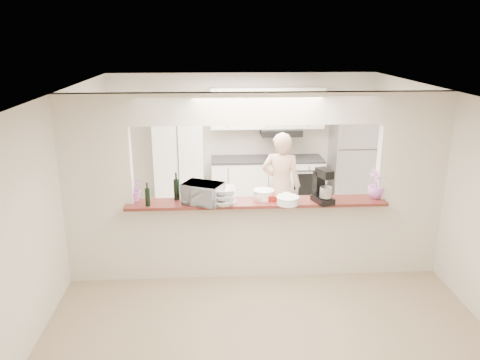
{
  "coord_description": "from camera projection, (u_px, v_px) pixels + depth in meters",
  "views": [
    {
      "loc": [
        -0.54,
        -5.79,
        3.19
      ],
      "look_at": [
        -0.2,
        0.3,
        1.27
      ],
      "focal_mm": 35.0,
      "sensor_mm": 36.0,
      "label": 1
    }
  ],
  "objects": [
    {
      "name": "plate_stack_b",
      "position": [
        288.0,
        200.0,
        6.0
      ],
      "size": [
        0.29,
        0.29,
        0.1
      ],
      "color": "white",
      "rests_on": "bar_counter"
    },
    {
      "name": "red_bowl",
      "position": [
        272.0,
        197.0,
        6.15
      ],
      "size": [
        0.17,
        0.17,
        0.08
      ],
      "primitive_type": "cylinder",
      "color": "maroon",
      "rests_on": "bar_counter"
    },
    {
      "name": "person",
      "position": [
        281.0,
        186.0,
        7.45
      ],
      "size": [
        0.72,
        0.57,
        1.73
      ],
      "primitive_type": "imported",
      "rotation": [
        0.0,
        0.0,
        2.86
      ],
      "color": "#D9AA8D",
      "rests_on": "floor"
    },
    {
      "name": "tan_bowl",
      "position": [
        260.0,
        198.0,
        6.14
      ],
      "size": [
        0.14,
        0.14,
        0.06
      ],
      "primitive_type": "cylinder",
      "color": "#CAB88E",
      "rests_on": "bar_counter"
    },
    {
      "name": "utensil_caddy",
      "position": [
        290.0,
        192.0,
        6.22
      ],
      "size": [
        0.22,
        0.13,
        0.2
      ],
      "color": "silver",
      "rests_on": "bar_counter"
    },
    {
      "name": "bar_counter",
      "position": [
        256.0,
        236.0,
        6.33
      ],
      "size": [
        3.4,
        0.38,
        1.09
      ],
      "color": "beige",
      "rests_on": "floor"
    },
    {
      "name": "partition",
      "position": [
        257.0,
        171.0,
        6.06
      ],
      "size": [
        5.0,
        0.15,
        2.5
      ],
      "color": "beige",
      "rests_on": "floor"
    },
    {
      "name": "wine_bottle_a",
      "position": [
        177.0,
        189.0,
        6.14
      ],
      "size": [
        0.07,
        0.07,
        0.37
      ],
      "color": "black",
      "rests_on": "bar_counter"
    },
    {
      "name": "floor",
      "position": [
        256.0,
        273.0,
        6.5
      ],
      "size": [
        6.0,
        6.0,
        0.0
      ],
      "primitive_type": "plane",
      "color": "gray",
      "rests_on": "ground"
    },
    {
      "name": "stand_mixer",
      "position": [
        323.0,
        187.0,
        6.03
      ],
      "size": [
        0.28,
        0.35,
        0.45
      ],
      "color": "black",
      "rests_on": "bar_counter"
    },
    {
      "name": "kitchen_cabinets",
      "position": [
        233.0,
        157.0,
        8.8
      ],
      "size": [
        3.15,
        0.62,
        2.25
      ],
      "color": "white",
      "rests_on": "floor"
    },
    {
      "name": "refrigerator",
      "position": [
        351.0,
        162.0,
        8.88
      ],
      "size": [
        0.75,
        0.7,
        1.7
      ],
      "primitive_type": "cube",
      "color": "#B8B8BD",
      "rests_on": "floor"
    },
    {
      "name": "toaster_oven",
      "position": [
        203.0,
        193.0,
        6.0
      ],
      "size": [
        0.59,
        0.51,
        0.27
      ],
      "primitive_type": "imported",
      "rotation": [
        0.0,
        0.0,
        -0.43
      ],
      "color": "#A9AAAE",
      "rests_on": "bar_counter"
    },
    {
      "name": "flower_left",
      "position": [
        134.0,
        189.0,
        6.09
      ],
      "size": [
        0.32,
        0.28,
        0.33
      ],
      "primitive_type": "imported",
      "rotation": [
        0.0,
        0.0,
        -0.08
      ],
      "color": "#CC6CB6",
      "rests_on": "bar_counter"
    },
    {
      "name": "wine_bottle_b",
      "position": [
        148.0,
        197.0,
        5.92
      ],
      "size": [
        0.06,
        0.06,
        0.31
      ],
      "color": "black",
      "rests_on": "bar_counter"
    },
    {
      "name": "serving_bowls",
      "position": [
        224.0,
        197.0,
        5.96
      ],
      "size": [
        0.31,
        0.31,
        0.23
      ],
      "primitive_type": "imported",
      "rotation": [
        0.0,
        0.0,
        -0.01
      ],
      "color": "white",
      "rests_on": "bar_counter"
    },
    {
      "name": "flower_right",
      "position": [
        377.0,
        184.0,
        6.19
      ],
      "size": [
        0.26,
        0.26,
        0.4
      ],
      "primitive_type": "imported",
      "rotation": [
        0.0,
        0.0,
        -0.21
      ],
      "color": "#C369C1",
      "rests_on": "bar_counter"
    },
    {
      "name": "plate_stack_a",
      "position": [
        264.0,
        194.0,
        6.19
      ],
      "size": [
        0.27,
        0.27,
        0.12
      ],
      "color": "white",
      "rests_on": "bar_counter"
    },
    {
      "name": "tile_overlay",
      "position": [
        248.0,
        229.0,
        7.98
      ],
      "size": [
        5.0,
        2.9,
        0.01
      ],
      "primitive_type": "cube",
      "color": "beige",
      "rests_on": "floor"
    }
  ]
}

